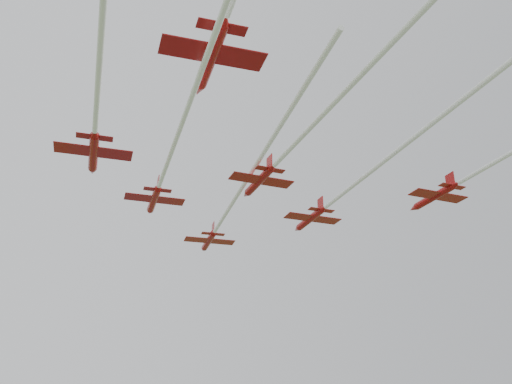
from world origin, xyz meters
name	(u,v)px	position (x,y,z in m)	size (l,w,h in m)	color
jet_lead	(231,206)	(-4.70, 1.34, 48.75)	(14.68, 61.43, 2.52)	#A70F10
jet_row2_left	(175,144)	(-18.20, -14.26, 48.10)	(12.90, 61.74, 2.42)	#A70F10
jet_row2_right	(361,179)	(8.14, -12.67, 49.76)	(10.36, 62.04, 2.65)	#A70F10
jet_row3_left	(97,99)	(-28.00, -21.26, 47.17)	(11.66, 49.13, 2.51)	#A70F10
jet_row3_mid	(297,142)	(-6.51, -21.06, 47.78)	(8.14, 47.85, 2.40)	#A70F10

